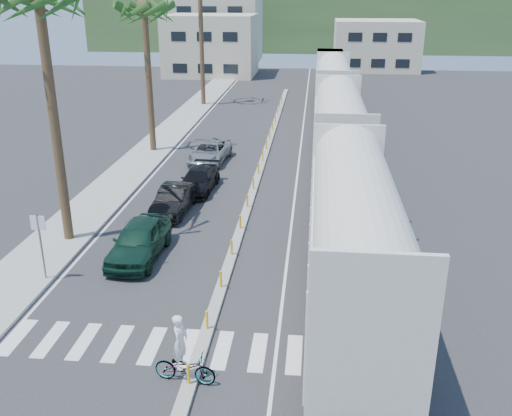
{
  "coord_description": "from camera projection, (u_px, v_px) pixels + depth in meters",
  "views": [
    {
      "loc": [
        3.48,
        -17.85,
        11.3
      ],
      "look_at": [
        0.99,
        6.08,
        2.0
      ],
      "focal_mm": 40.0,
      "sensor_mm": 36.0,
      "label": 1
    }
  ],
  "objects": [
    {
      "name": "street_sign",
      "position": [
        40.0,
        237.0,
        22.82
      ],
      "size": [
        0.6,
        0.08,
        3.0
      ],
      "color": "slate",
      "rests_on": "ground"
    },
    {
      "name": "car_second",
      "position": [
        174.0,
        200.0,
        30.49
      ],
      "size": [
        2.09,
        4.59,
        1.45
      ],
      "primitive_type": "imported",
      "rotation": [
        0.0,
        0.0,
        -0.06
      ],
      "color": "black",
      "rests_on": "ground"
    },
    {
      "name": "ground",
      "position": [
        212.0,
        317.0,
        20.97
      ],
      "size": [
        140.0,
        140.0,
        0.0
      ],
      "primitive_type": "plane",
      "color": "#28282B",
      "rests_on": "ground"
    },
    {
      "name": "car_lead",
      "position": [
        139.0,
        240.0,
        25.3
      ],
      "size": [
        2.23,
        5.03,
        1.68
      ],
      "primitive_type": "imported",
      "rotation": [
        0.0,
        0.0,
        -0.03
      ],
      "color": "#103023",
      "rests_on": "ground"
    },
    {
      "name": "car_rear",
      "position": [
        209.0,
        152.0,
        39.41
      ],
      "size": [
        3.14,
        5.35,
        1.38
      ],
      "primitive_type": "imported",
      "rotation": [
        0.0,
        0.0,
        -0.09
      ],
      "color": "#949799",
      "rests_on": "ground"
    },
    {
      "name": "lane_markings",
      "position": [
        241.0,
        143.0,
        44.37
      ],
      "size": [
        9.42,
        90.0,
        0.01
      ],
      "color": "silver",
      "rests_on": "ground"
    },
    {
      "name": "rails",
      "position": [
        333.0,
        136.0,
        46.45
      ],
      "size": [
        1.56,
        100.0,
        0.06
      ],
      "color": "black",
      "rests_on": "ground"
    },
    {
      "name": "hillside",
      "position": [
        301.0,
        17.0,
        111.58
      ],
      "size": [
        80.0,
        20.0,
        12.0
      ],
      "primitive_type": "cube",
      "color": "#385628",
      "rests_on": "ground"
    },
    {
      "name": "buildings",
      "position": [
        252.0,
        37.0,
        86.5
      ],
      "size": [
        38.0,
        27.0,
        10.0
      ],
      "color": "#BFB797",
      "rests_on": "ground"
    },
    {
      "name": "median",
      "position": [
        263.0,
        161.0,
        39.46
      ],
      "size": [
        0.45,
        60.0,
        0.85
      ],
      "color": "gray",
      "rests_on": "ground"
    },
    {
      "name": "car_third",
      "position": [
        199.0,
        180.0,
        33.82
      ],
      "size": [
        2.43,
        4.81,
        1.33
      ],
      "primitive_type": "imported",
      "rotation": [
        0.0,
        0.0,
        -0.06
      ],
      "color": "black",
      "rests_on": "ground"
    },
    {
      "name": "freight_train",
      "position": [
        337.0,
        120.0,
        38.79
      ],
      "size": [
        3.0,
        60.94,
        5.85
      ],
      "color": "beige",
      "rests_on": "ground"
    },
    {
      "name": "sidewalk",
      "position": [
        161.0,
        140.0,
        44.96
      ],
      "size": [
        3.0,
        90.0,
        0.15
      ],
      "primitive_type": "cube",
      "color": "gray",
      "rests_on": "ground"
    },
    {
      "name": "crosswalk",
      "position": [
        202.0,
        349.0,
        19.11
      ],
      "size": [
        14.0,
        2.2,
        0.01
      ],
      "primitive_type": "cube",
      "color": "silver",
      "rests_on": "ground"
    },
    {
      "name": "cyclist",
      "position": [
        184.0,
        361.0,
        17.27
      ],
      "size": [
        1.16,
        2.1,
        2.32
      ],
      "rotation": [
        0.0,
        0.0,
        1.44
      ],
      "color": "#9EA0A5",
      "rests_on": "ground"
    }
  ]
}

